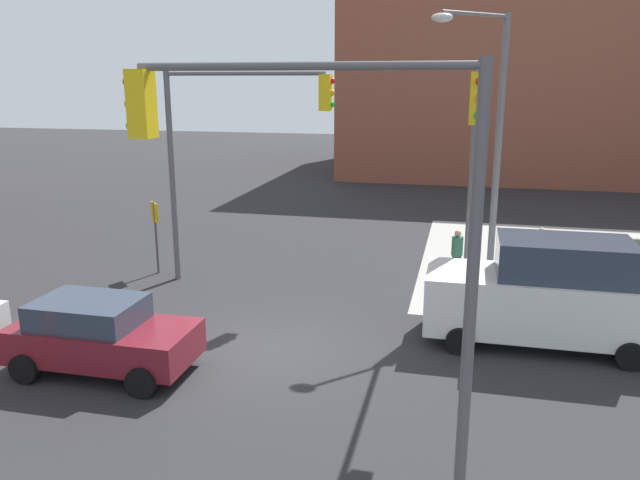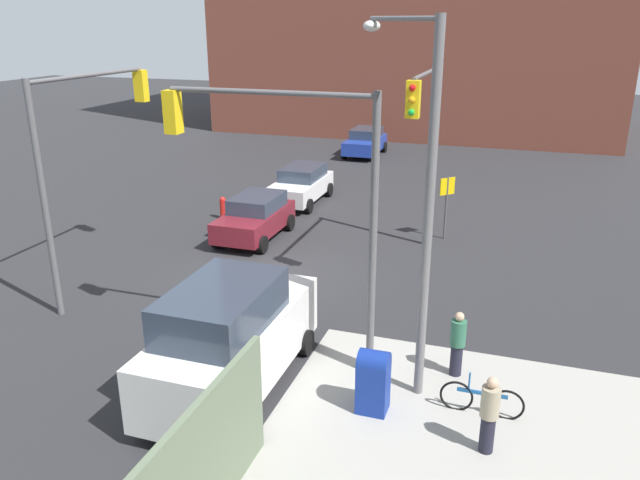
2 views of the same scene
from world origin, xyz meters
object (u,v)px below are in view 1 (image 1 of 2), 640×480
traffic_signal_se_corner (333,194)px  sedan_maroon (100,334)px  traffic_signal_ne_corner (475,147)px  van_white_delivery (546,293)px  bicycle_leaning_on_fence (500,265)px  mailbox_blue (526,274)px  traffic_signal_nw_corner (231,135)px  pedestrian_crossing (540,251)px  street_lamp_corner (490,134)px  pedestrian_waiting (457,254)px

traffic_signal_se_corner → sedan_maroon: traffic_signal_se_corner is taller
traffic_signal_se_corner → traffic_signal_ne_corner: 7.30m
van_white_delivery → bicycle_leaning_on_fence: bearing=97.9°
mailbox_blue → sedan_maroon: bearing=-143.6°
traffic_signal_nw_corner → traffic_signal_ne_corner: 7.30m
mailbox_blue → bicycle_leaning_on_fence: (-0.60, 2.20, -0.42)m
van_white_delivery → pedestrian_crossing: size_ratio=3.30×
mailbox_blue → van_white_delivery: 3.24m
traffic_signal_se_corner → pedestrian_crossing: traffic_signal_se_corner is taller
traffic_signal_ne_corner → sedan_maroon: 9.65m
street_lamp_corner → sedan_maroon: size_ratio=2.02×
traffic_signal_se_corner → street_lamp_corner: size_ratio=0.81×
pedestrian_crossing → bicycle_leaning_on_fence: bearing=-144.5°
traffic_signal_nw_corner → pedestrian_waiting: size_ratio=4.02×
van_white_delivery → pedestrian_crossing: (0.45, 5.60, -0.43)m
traffic_signal_ne_corner → mailbox_blue: traffic_signal_ne_corner is taller
mailbox_blue → van_white_delivery: van_white_delivery is taller
traffic_signal_ne_corner → bicycle_leaning_on_fence: traffic_signal_ne_corner is taller
mailbox_blue → sedan_maroon: sedan_maroon is taller
bicycle_leaning_on_fence → van_white_delivery: bearing=-82.1°
street_lamp_corner → van_white_delivery: size_ratio=1.48×
sedan_maroon → bicycle_leaning_on_fence: sedan_maroon is taller
traffic_signal_nw_corner → pedestrian_waiting: (6.72, 2.00, -3.78)m
pedestrian_waiting → bicycle_leaning_on_fence: pedestrian_waiting is taller
traffic_signal_ne_corner → mailbox_blue: size_ratio=4.55×
pedestrian_waiting → pedestrian_crossing: bearing=-154.5°
traffic_signal_nw_corner → street_lamp_corner: (7.46, 1.04, 0.09)m
traffic_signal_nw_corner → sedan_maroon: (-0.67, -6.42, -3.77)m
sedan_maroon → mailbox_blue: bearing=36.4°
street_lamp_corner → pedestrian_waiting: size_ratio=4.95×
sedan_maroon → pedestrian_waiting: size_ratio=2.45×
street_lamp_corner → pedestrian_crossing: (1.86, 1.86, -3.86)m
street_lamp_corner → pedestrian_crossing: street_lamp_corner is taller
traffic_signal_nw_corner → sedan_maroon: 7.48m
sedan_maroon → van_white_delivery: (9.55, 3.72, 0.44)m
pedestrian_waiting → street_lamp_corner: bearing=134.0°
sedan_maroon → pedestrian_crossing: 13.67m
traffic_signal_nw_corner → pedestrian_waiting: 7.97m
mailbox_blue → van_white_delivery: size_ratio=0.26×
traffic_signal_nw_corner → mailbox_blue: size_ratio=4.55×
van_white_delivery → pedestrian_waiting: 5.19m
mailbox_blue → bicycle_leaning_on_fence: 2.32m
sedan_maroon → pedestrian_crossing: size_ratio=2.43×
traffic_signal_nw_corner → sedan_maroon: bearing=-96.0°
traffic_signal_se_corner → van_white_delivery: bearing=58.6°
traffic_signal_nw_corner → mailbox_blue: (8.72, 0.50, -3.85)m
mailbox_blue → traffic_signal_nw_corner: bearing=-176.7°
traffic_signal_ne_corner → traffic_signal_nw_corner: bearing=164.2°
van_white_delivery → traffic_signal_nw_corner: bearing=163.1°
traffic_signal_nw_corner → pedestrian_crossing: traffic_signal_nw_corner is taller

